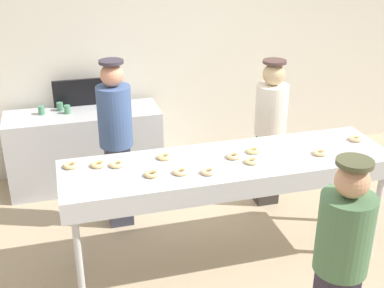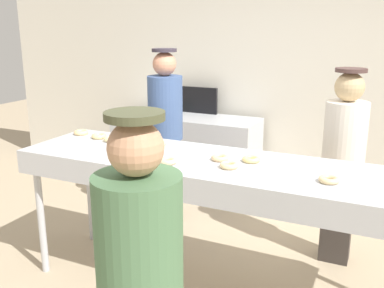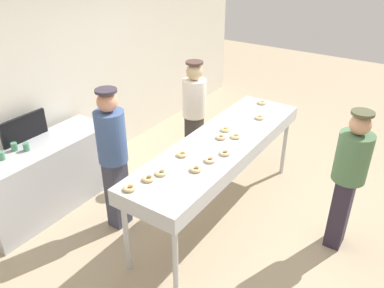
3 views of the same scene
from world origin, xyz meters
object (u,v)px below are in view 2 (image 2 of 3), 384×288
plain_donut_7 (158,144)px  paper_cup_2 (155,108)px  fryer_conveyor (212,173)px  worker_baker (166,129)px  prep_counter (185,153)px  plain_donut_11 (111,139)px  menu_display (194,100)px  plain_donut_10 (329,180)px  plain_donut_9 (220,158)px  plain_donut_8 (251,159)px  plain_donut_5 (81,132)px  customer_waiting (140,286)px  worker_assistant (343,156)px  paper_cup_1 (174,111)px  plain_donut_4 (168,161)px  plain_donut_2 (145,155)px  plain_donut_0 (119,150)px  plain_donut_6 (229,165)px  plain_donut_3 (99,136)px  paper_cup_0 (173,109)px

plain_donut_7 → paper_cup_2: bearing=120.4°
fryer_conveyor → worker_baker: bearing=133.6°
prep_counter → plain_donut_11: bearing=-84.5°
menu_display → plain_donut_10: bearing=-49.2°
plain_donut_9 → plain_donut_8: bearing=15.7°
plain_donut_5 → plain_donut_10: (2.11, -0.33, 0.00)m
customer_waiting → plain_donut_7: bearing=108.8°
fryer_conveyor → prep_counter: 2.21m
plain_donut_7 → plain_donut_8: (0.78, -0.09, 0.00)m
customer_waiting → worker_baker: bearing=108.0°
paper_cup_2 → plain_donut_7: bearing=-59.6°
worker_baker → plain_donut_9: bearing=140.4°
worker_baker → customer_waiting: bearing=120.4°
fryer_conveyor → plain_donut_5: bearing=170.6°
plain_donut_11 → worker_assistant: bearing=23.5°
plain_donut_10 → plain_donut_7: bearing=167.9°
paper_cup_1 → plain_donut_4: bearing=-63.6°
plain_donut_5 → plain_donut_2: bearing=-22.6°
plain_donut_2 → worker_assistant: worker_assistant is taller
plain_donut_2 → plain_donut_0: bearing=174.4°
plain_donut_4 → plain_donut_8: bearing=29.1°
plain_donut_7 → customer_waiting: customer_waiting is taller
plain_donut_2 → plain_donut_6: 0.63m
fryer_conveyor → plain_donut_3: plain_donut_3 is taller
customer_waiting → worker_assistant: bearing=69.2°
plain_donut_3 → worker_assistant: bearing=20.8°
fryer_conveyor → paper_cup_0: fryer_conveyor is taller
plain_donut_4 → plain_donut_7: size_ratio=1.00×
plain_donut_10 → worker_baker: 1.93m
prep_counter → customer_waiting: bearing=-67.0°
plain_donut_0 → plain_donut_11: (-0.25, 0.25, 0.00)m
plain_donut_7 → prep_counter: bearing=109.1°
plain_donut_5 → plain_donut_10: same height
plain_donut_3 → prep_counter: bearing=90.5°
fryer_conveyor → prep_counter: size_ratio=1.64×
fryer_conveyor → plain_donut_6: bearing=-32.5°
plain_donut_5 → plain_donut_11: same height
plain_donut_11 → plain_donut_5: bearing=167.6°
plain_donut_8 → paper_cup_2: bearing=134.5°
plain_donut_6 → paper_cup_0: bearing=125.8°
plain_donut_6 → paper_cup_1: (-1.43, 1.97, -0.09)m
plain_donut_5 → plain_donut_10: bearing=-8.9°
plain_donut_0 → worker_baker: bearing=98.7°
plain_donut_2 → worker_baker: (-0.39, 1.03, -0.07)m
plain_donut_0 → plain_donut_9: 0.76m
plain_donut_0 → plain_donut_7: (0.17, 0.29, 0.00)m
plain_donut_6 → plain_donut_7: same height
plain_donut_8 → plain_donut_0: bearing=-168.2°
plain_donut_10 → plain_donut_11: same height
plain_donut_8 → worker_baker: bearing=143.9°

